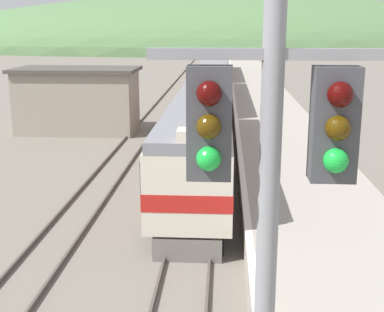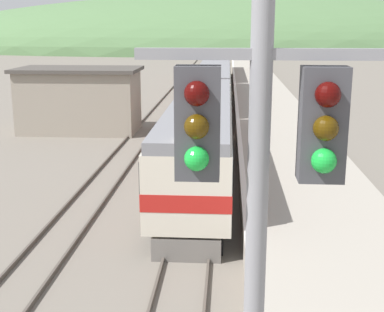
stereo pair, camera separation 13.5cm
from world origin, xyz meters
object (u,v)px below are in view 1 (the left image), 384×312
object	(u,v)px
express_train_lead_car	(201,136)
signal_mast_main	(267,253)
carriage_second	(212,86)
carriage_third	(216,66)

from	to	relation	value
express_train_lead_car	signal_mast_main	distance (m)	20.60
carriage_second	signal_mast_main	bearing A→B (deg)	-87.90
express_train_lead_car	carriage_third	distance (m)	44.36
express_train_lead_car	signal_mast_main	world-z (taller)	signal_mast_main
carriage_third	signal_mast_main	size ratio (longest dim) A/B	2.73
express_train_lead_car	carriage_second	bearing A→B (deg)	90.00
express_train_lead_car	carriage_second	world-z (taller)	express_train_lead_car
carriage_second	signal_mast_main	world-z (taller)	signal_mast_main
express_train_lead_car	signal_mast_main	xyz separation A→B (m)	(1.54, -20.30, 3.13)
carriage_second	signal_mast_main	distance (m)	42.14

